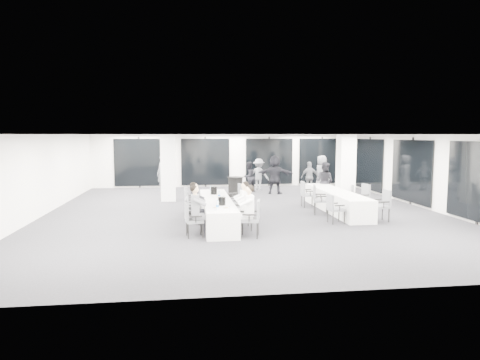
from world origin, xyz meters
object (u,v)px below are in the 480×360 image
object	(u,v)px
banquet_table_main	(217,211)
chair_main_right_second	(248,213)
banquet_table_side	(336,201)
cocktail_table	(235,188)
chair_main_right_fourth	(240,201)
chair_side_right_far	(349,194)
standing_guest_c	(259,172)
chair_main_right_far	(237,197)
ice_bucket_far	(214,191)
chair_main_left_fourth	(191,204)
chair_main_left_second	(191,213)
chair_side_left_mid	(319,198)
standing_guest_f	(275,172)
standing_guest_g	(163,171)
chair_side_left_far	(306,193)
chair_main_right_near	(253,216)
standing_guest_d	(310,175)
chair_side_right_near	(382,203)
chair_main_right_mid	(245,206)
standing_guest_h	(325,179)
chair_main_left_far	(190,199)
ice_bucket_near	(222,201)
standing_guest_b	(249,175)
chair_main_left_mid	(191,209)
chair_side_right_mid	(362,196)
standing_guest_e	(322,171)
chair_main_left_near	(192,218)
chair_side_left_near	(334,207)

from	to	relation	value
banquet_table_main	chair_main_right_second	world-z (taller)	chair_main_right_second
banquet_table_side	cocktail_table	bearing A→B (deg)	136.33
chair_main_right_fourth	chair_side_right_far	bearing A→B (deg)	-74.95
banquet_table_side	standing_guest_c	bearing A→B (deg)	105.75
chair_main_right_far	ice_bucket_far	distance (m)	0.99
cocktail_table	chair_main_left_fourth	xyz separation A→B (m)	(-1.98, -4.17, 0.04)
chair_main_left_second	chair_side_left_mid	bearing A→B (deg)	114.75
standing_guest_f	standing_guest_g	bearing A→B (deg)	10.68
chair_side_left_far	standing_guest_f	xyz separation A→B (m)	(-0.44, 3.85, 0.48)
banquet_table_main	chair_main_right_near	distance (m)	2.30
standing_guest_d	chair_side_right_near	bearing A→B (deg)	84.52
chair_main_right_mid	standing_guest_h	distance (m)	5.99
standing_guest_f	ice_bucket_far	distance (m)	6.15
chair_main_left_far	ice_bucket_near	xyz separation A→B (m)	(0.89, -2.68, 0.32)
chair_main_left_fourth	chair_main_right_far	size ratio (longest dim) A/B	0.91
banquet_table_main	cocktail_table	world-z (taller)	cocktail_table
chair_main_right_second	standing_guest_b	distance (m)	8.45
chair_main_left_second	standing_guest_b	xyz separation A→B (m)	(2.92, 8.37, 0.30)
chair_main_left_mid	ice_bucket_near	size ratio (longest dim) A/B	3.41
chair_main_right_near	chair_main_right_fourth	xyz separation A→B (m)	(-0.00, 2.87, -0.04)
chair_side_left_mid	chair_side_right_mid	distance (m)	1.68
standing_guest_e	standing_guest_f	world-z (taller)	standing_guest_f
chair_main_left_second	standing_guest_h	xyz separation A→B (m)	(5.71, 5.17, 0.39)
chair_main_left_mid	chair_side_left_far	world-z (taller)	chair_side_left_far
banquet_table_main	ice_bucket_near	distance (m)	1.31
chair_side_left_mid	chair_side_right_near	distance (m)	2.21
chair_main_right_second	chair_side_left_mid	xyz separation A→B (m)	(2.84, 2.15, 0.08)
chair_main_left_fourth	standing_guest_g	bearing A→B (deg)	-178.83
banquet_table_main	chair_main_right_far	world-z (taller)	chair_main_right_far
chair_main_left_near	standing_guest_h	distance (m)	8.18
standing_guest_e	standing_guest_g	size ratio (longest dim) A/B	0.97
banquet_table_side	ice_bucket_far	bearing A→B (deg)	-175.53
chair_main_right_mid	chair_main_right_second	bearing A→B (deg)	-169.74
banquet_table_side	standing_guest_e	xyz separation A→B (m)	(1.28, 5.62, 0.63)
chair_main_left_fourth	ice_bucket_far	distance (m)	1.07
standing_guest_h	ice_bucket_near	world-z (taller)	standing_guest_h
chair_main_right_mid	chair_side_right_far	size ratio (longest dim) A/B	1.16
chair_side_left_far	standing_guest_d	size ratio (longest dim) A/B	0.58
chair_main_left_near	standing_guest_d	bearing A→B (deg)	138.80
chair_main_left_near	chair_side_right_far	bearing A→B (deg)	117.79
banquet_table_side	standing_guest_h	bearing A→B (deg)	81.45
chair_side_left_far	standing_guest_d	xyz separation A→B (m)	(1.35, 4.16, 0.28)
banquet_table_side	chair_side_right_near	xyz separation A→B (m)	(0.84, -1.98, 0.21)
chair_main_right_second	chair_main_left_far	bearing A→B (deg)	42.43
chair_main_right_near	ice_bucket_far	xyz separation A→B (m)	(-0.86, 3.26, 0.29)
banquet_table_main	chair_main_left_second	xyz separation A→B (m)	(-0.83, -1.22, 0.17)
chair_main_left_near	chair_side_right_near	world-z (taller)	chair_side_right_near
chair_side_left_near	standing_guest_e	size ratio (longest dim) A/B	0.46
standing_guest_c	chair_side_left_far	bearing A→B (deg)	129.77
standing_guest_b	chair_main_right_mid	bearing A→B (deg)	36.10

